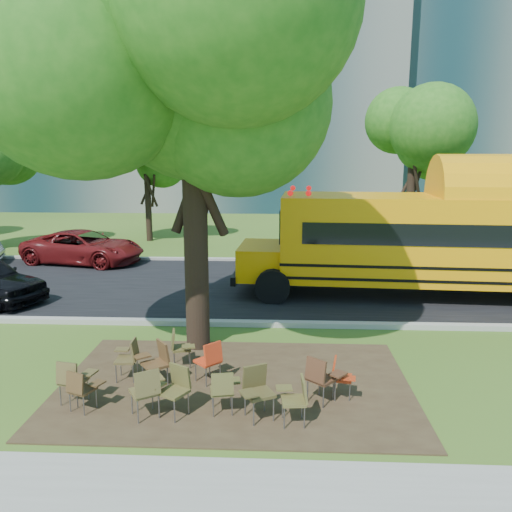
{
  "coord_description": "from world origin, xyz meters",
  "views": [
    {
      "loc": [
        1.86,
        -9.78,
        4.61
      ],
      "look_at": [
        1.23,
        3.66,
        1.8
      ],
      "focal_mm": 35.0,
      "sensor_mm": 36.0,
      "label": 1
    }
  ],
  "objects_px": {
    "chair_0": "(73,378)",
    "chair_5": "(256,387)",
    "school_bus": "(468,240)",
    "bg_car_red": "(84,247)",
    "chair_1": "(81,387)",
    "chair_3": "(174,385)",
    "chair_6": "(296,395)",
    "chair_12": "(340,374)",
    "chair_11": "(210,357)",
    "chair_9": "(157,359)",
    "chair_8": "(129,355)",
    "chair_4": "(223,388)",
    "chair_7": "(321,375)",
    "chair_2": "(147,388)",
    "chair_10": "(179,345)",
    "main_tree": "(192,76)"
  },
  "relations": [
    {
      "from": "chair_0",
      "to": "chair_5",
      "type": "xyz_separation_m",
      "value": [
        3.39,
        -0.31,
        0.04
      ]
    },
    {
      "from": "school_bus",
      "to": "bg_car_red",
      "type": "bearing_deg",
      "value": 166.29
    },
    {
      "from": "chair_1",
      "to": "chair_3",
      "type": "bearing_deg",
      "value": 21.06
    },
    {
      "from": "chair_1",
      "to": "chair_6",
      "type": "bearing_deg",
      "value": 18.42
    },
    {
      "from": "chair_0",
      "to": "chair_3",
      "type": "bearing_deg",
      "value": 3.8
    },
    {
      "from": "chair_1",
      "to": "chair_3",
      "type": "distance_m",
      "value": 1.68
    },
    {
      "from": "chair_12",
      "to": "chair_11",
      "type": "bearing_deg",
      "value": -91.5
    },
    {
      "from": "chair_5",
      "to": "chair_0",
      "type": "bearing_deg",
      "value": -31.54
    },
    {
      "from": "chair_9",
      "to": "chair_11",
      "type": "bearing_deg",
      "value": -118.1
    },
    {
      "from": "chair_11",
      "to": "chair_8",
      "type": "bearing_deg",
      "value": 132.66
    },
    {
      "from": "chair_5",
      "to": "chair_12",
      "type": "bearing_deg",
      "value": -178.1
    },
    {
      "from": "chair_3",
      "to": "chair_12",
      "type": "bearing_deg",
      "value": -135.08
    },
    {
      "from": "chair_4",
      "to": "chair_8",
      "type": "relative_size",
      "value": 0.95
    },
    {
      "from": "chair_7",
      "to": "chair_8",
      "type": "relative_size",
      "value": 1.06
    },
    {
      "from": "chair_11",
      "to": "chair_12",
      "type": "distance_m",
      "value": 2.58
    },
    {
      "from": "chair_6",
      "to": "bg_car_red",
      "type": "bearing_deg",
      "value": 29.92
    },
    {
      "from": "chair_4",
      "to": "chair_12",
      "type": "distance_m",
      "value": 2.25
    },
    {
      "from": "chair_6",
      "to": "chair_11",
      "type": "distance_m",
      "value": 2.24
    },
    {
      "from": "chair_2",
      "to": "chair_10",
      "type": "distance_m",
      "value": 2.14
    },
    {
      "from": "main_tree",
      "to": "chair_6",
      "type": "relative_size",
      "value": 11.29
    },
    {
      "from": "chair_7",
      "to": "chair_12",
      "type": "xyz_separation_m",
      "value": [
        0.37,
        0.26,
        -0.09
      ]
    },
    {
      "from": "chair_0",
      "to": "chair_2",
      "type": "xyz_separation_m",
      "value": [
        1.49,
        -0.4,
        0.04
      ]
    },
    {
      "from": "chair_0",
      "to": "chair_6",
      "type": "relative_size",
      "value": 1.03
    },
    {
      "from": "chair_12",
      "to": "bg_car_red",
      "type": "height_order",
      "value": "bg_car_red"
    },
    {
      "from": "chair_6",
      "to": "school_bus",
      "type": "bearing_deg",
      "value": -40.23
    },
    {
      "from": "school_bus",
      "to": "chair_7",
      "type": "distance_m",
      "value": 8.97
    },
    {
      "from": "main_tree",
      "to": "chair_2",
      "type": "bearing_deg",
      "value": -96.12
    },
    {
      "from": "chair_10",
      "to": "chair_2",
      "type": "bearing_deg",
      "value": -17.57
    },
    {
      "from": "main_tree",
      "to": "chair_3",
      "type": "height_order",
      "value": "main_tree"
    },
    {
      "from": "main_tree",
      "to": "chair_7",
      "type": "distance_m",
      "value": 6.79
    },
    {
      "from": "school_bus",
      "to": "chair_4",
      "type": "xyz_separation_m",
      "value": [
        -6.93,
        -7.66,
        -1.37
      ]
    },
    {
      "from": "main_tree",
      "to": "chair_12",
      "type": "bearing_deg",
      "value": -37.93
    },
    {
      "from": "chair_6",
      "to": "chair_7",
      "type": "distance_m",
      "value": 0.86
    },
    {
      "from": "school_bus",
      "to": "chair_5",
      "type": "height_order",
      "value": "school_bus"
    },
    {
      "from": "chair_5",
      "to": "chair_3",
      "type": "bearing_deg",
      "value": -28.09
    },
    {
      "from": "chair_3",
      "to": "chair_10",
      "type": "bearing_deg",
      "value": -50.78
    },
    {
      "from": "chair_11",
      "to": "bg_car_red",
      "type": "height_order",
      "value": "bg_car_red"
    },
    {
      "from": "chair_0",
      "to": "chair_4",
      "type": "relative_size",
      "value": 1.06
    },
    {
      "from": "school_bus",
      "to": "chair_3",
      "type": "bearing_deg",
      "value": -131.72
    },
    {
      "from": "chair_6",
      "to": "chair_12",
      "type": "distance_m",
      "value": 1.29
    },
    {
      "from": "chair_1",
      "to": "chair_10",
      "type": "height_order",
      "value": "chair_10"
    },
    {
      "from": "chair_2",
      "to": "chair_3",
      "type": "distance_m",
      "value": 0.47
    },
    {
      "from": "chair_4",
      "to": "chair_3",
      "type": "bearing_deg",
      "value": 174.08
    },
    {
      "from": "chair_0",
      "to": "chair_4",
      "type": "distance_m",
      "value": 2.81
    },
    {
      "from": "chair_7",
      "to": "chair_8",
      "type": "xyz_separation_m",
      "value": [
        -3.84,
        0.83,
        -0.03
      ]
    },
    {
      "from": "chair_1",
      "to": "chair_7",
      "type": "xyz_separation_m",
      "value": [
        4.3,
        0.51,
        0.07
      ]
    },
    {
      "from": "chair_6",
      "to": "chair_8",
      "type": "bearing_deg",
      "value": 60.56
    },
    {
      "from": "chair_3",
      "to": "chair_12",
      "type": "relative_size",
      "value": 1.18
    },
    {
      "from": "chair_1",
      "to": "chair_10",
      "type": "xyz_separation_m",
      "value": [
        1.36,
        1.99,
        0.02
      ]
    },
    {
      "from": "main_tree",
      "to": "chair_6",
      "type": "xyz_separation_m",
      "value": [
        2.24,
        -3.38,
        -5.67
      ]
    }
  ]
}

